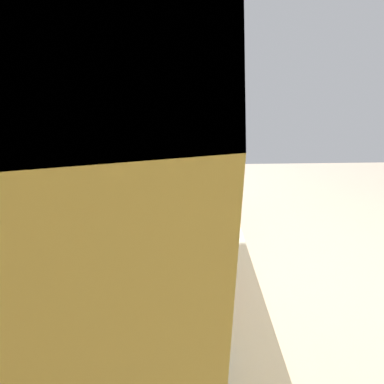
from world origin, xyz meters
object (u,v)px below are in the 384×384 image
(microwave, at_px, (180,200))
(bowl, at_px, (200,353))
(oven_range, at_px, (183,182))
(kettle, at_px, (195,280))

(microwave, xyz_separation_m, bowl, (-0.84, -0.06, -0.12))
(oven_range, xyz_separation_m, microwave, (-1.61, 0.02, 0.60))
(bowl, bearing_deg, oven_range, 0.95)
(oven_range, height_order, kettle, oven_range)
(oven_range, relative_size, bowl, 7.18)
(microwave, height_order, bowl, microwave)
(bowl, xyz_separation_m, kettle, (0.30, -0.00, 0.03))
(microwave, distance_m, kettle, 0.54)
(bowl, distance_m, kettle, 0.30)
(microwave, bearing_deg, oven_range, -0.73)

